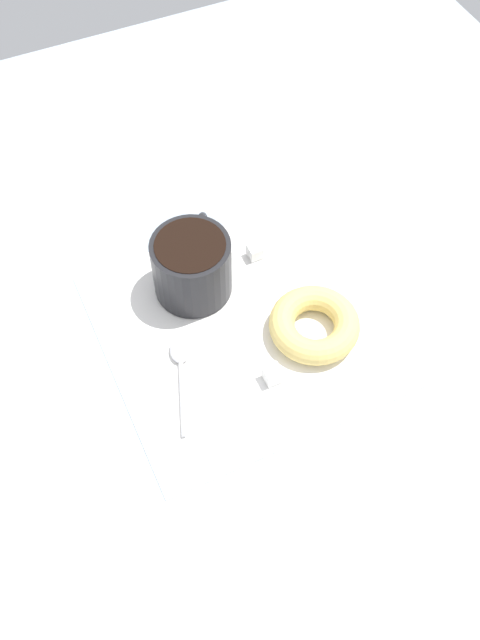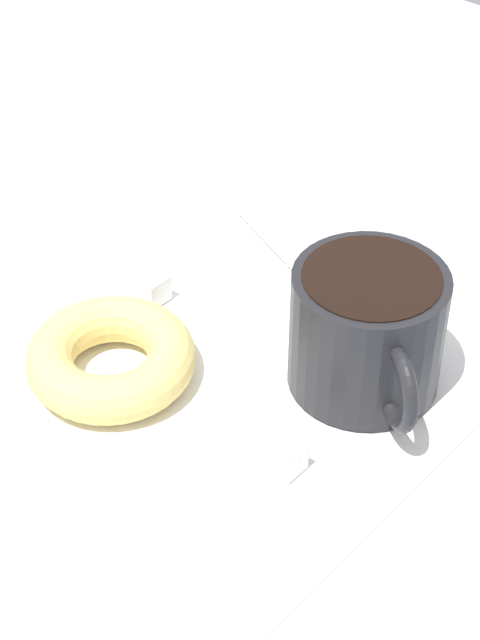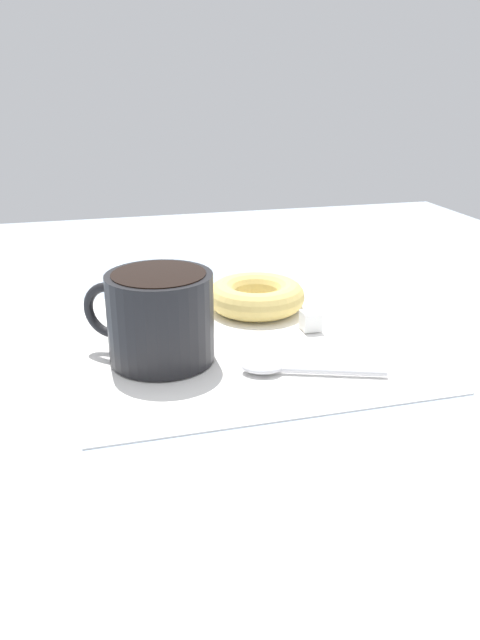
# 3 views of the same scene
# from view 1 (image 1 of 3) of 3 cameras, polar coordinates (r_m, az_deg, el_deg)

# --- Properties ---
(ground_plane) EXTENTS (1.20, 1.20, 0.02)m
(ground_plane) POSITION_cam_1_polar(r_m,az_deg,el_deg) (0.88, 0.55, 0.76)
(ground_plane) COLOR #99A8B7
(napkin) EXTENTS (0.32, 0.32, 0.00)m
(napkin) POSITION_cam_1_polar(r_m,az_deg,el_deg) (0.86, -0.00, -0.80)
(napkin) COLOR white
(napkin) RESTS_ON ground_plane
(coffee_cup) EXTENTS (0.12, 0.10, 0.08)m
(coffee_cup) POSITION_cam_1_polar(r_m,az_deg,el_deg) (0.86, -3.85, 4.43)
(coffee_cup) COLOR black
(coffee_cup) RESTS_ON napkin
(donut) EXTENTS (0.11, 0.11, 0.03)m
(donut) POSITION_cam_1_polar(r_m,az_deg,el_deg) (0.84, 5.97, -0.37)
(donut) COLOR #E5C66B
(donut) RESTS_ON napkin
(spoon) EXTENTS (0.12, 0.06, 0.01)m
(spoon) POSITION_cam_1_polar(r_m,az_deg,el_deg) (0.83, -4.77, -3.41)
(spoon) COLOR silver
(spoon) RESTS_ON napkin
(sugar_cube) EXTENTS (0.02, 0.02, 0.02)m
(sugar_cube) POSITION_cam_1_polar(r_m,az_deg,el_deg) (0.91, 1.22, 5.51)
(sugar_cube) COLOR white
(sugar_cube) RESTS_ON napkin
(sugar_cube_extra) EXTENTS (0.02, 0.02, 0.02)m
(sugar_cube_extra) POSITION_cam_1_polar(r_m,az_deg,el_deg) (0.81, 2.63, -4.38)
(sugar_cube_extra) COLOR white
(sugar_cube_extra) RESTS_ON napkin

